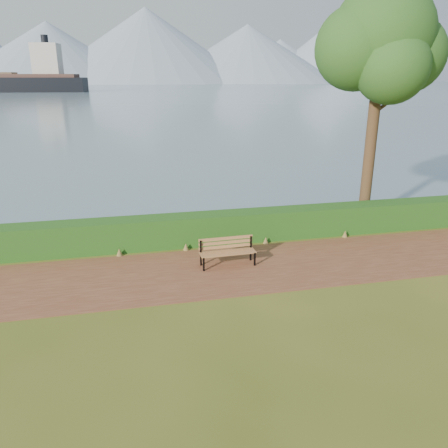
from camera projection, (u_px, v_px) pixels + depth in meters
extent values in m
plane|color=#445217|center=(234.00, 273.00, 12.46)|extent=(140.00, 140.00, 0.00)
cube|color=brown|center=(232.00, 269.00, 12.74)|extent=(40.00, 3.40, 0.01)
cube|color=#174614|center=(216.00, 228.00, 14.71)|extent=(32.00, 0.85, 1.00)
cube|color=slate|center=(128.00, 86.00, 252.95)|extent=(700.00, 510.00, 0.00)
cone|color=gray|center=(49.00, 53.00, 357.86)|extent=(160.00, 160.00, 48.00)
cone|color=gray|center=(147.00, 46.00, 381.24)|extent=(190.00, 190.00, 62.00)
cone|color=gray|center=(247.00, 54.00, 396.95)|extent=(170.00, 170.00, 50.00)
cone|color=gray|center=(334.00, 51.00, 423.34)|extent=(150.00, 150.00, 58.00)
cone|color=gray|center=(113.00, 63.00, 402.55)|extent=(120.00, 120.00, 35.00)
cone|color=gray|center=(280.00, 61.00, 429.86)|extent=(130.00, 130.00, 40.00)
cube|color=black|center=(204.00, 264.00, 12.56)|extent=(0.05, 0.06, 0.41)
cube|color=black|center=(201.00, 253.00, 12.87)|extent=(0.05, 0.06, 0.79)
cube|color=black|center=(202.00, 256.00, 12.69)|extent=(0.06, 0.48, 0.05)
cube|color=black|center=(255.00, 259.00, 12.92)|extent=(0.05, 0.06, 0.41)
cube|color=black|center=(251.00, 248.00, 13.23)|extent=(0.05, 0.06, 0.79)
cube|color=black|center=(253.00, 251.00, 13.04)|extent=(0.06, 0.48, 0.05)
cube|color=#916138|center=(229.00, 255.00, 12.70)|extent=(1.65, 0.13, 0.03)
cube|color=#916138|center=(228.00, 253.00, 12.80)|extent=(1.65, 0.13, 0.03)
cube|color=#916138|center=(227.00, 252.00, 12.91)|extent=(1.65, 0.13, 0.03)
cube|color=#916138|center=(226.00, 251.00, 13.02)|extent=(1.65, 0.13, 0.03)
cube|color=#916138|center=(226.00, 246.00, 13.03)|extent=(1.65, 0.09, 0.09)
cube|color=#916138|center=(226.00, 242.00, 12.99)|extent=(1.65, 0.09, 0.09)
cube|color=#916138|center=(226.00, 238.00, 12.95)|extent=(1.65, 0.09, 0.09)
cylinder|color=#352415|center=(372.00, 127.00, 15.54)|extent=(0.40, 0.40, 7.25)
sphere|color=#1A4918|center=(382.00, 35.00, 14.57)|extent=(3.42, 3.42, 3.42)
sphere|color=#1A4918|center=(407.00, 55.00, 14.89)|extent=(2.62, 2.62, 2.62)
sphere|color=#1A4918|center=(357.00, 48.00, 14.65)|extent=(2.82, 2.82, 2.82)
sphere|color=#1A4918|center=(392.00, 67.00, 14.18)|extent=(2.42, 2.42, 2.42)
sphere|color=#1A4918|center=(369.00, 21.00, 15.04)|extent=(2.22, 2.22, 2.22)
sphere|color=#1A4918|center=(389.00, 2.00, 14.32)|extent=(2.01, 2.01, 2.01)
cylinder|color=#352415|center=(387.00, 104.00, 15.37)|extent=(1.06, 0.12, 0.79)
cylinder|color=#352415|center=(364.00, 89.00, 15.13)|extent=(0.82, 0.38, 0.72)
cube|color=beige|center=(47.00, 60.00, 157.35)|extent=(9.93, 9.25, 11.11)
cylinder|color=black|center=(45.00, 40.00, 155.25)|extent=(2.42, 2.42, 3.54)
cube|color=brown|center=(6.00, 73.00, 157.27)|extent=(6.74, 7.27, 0.81)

